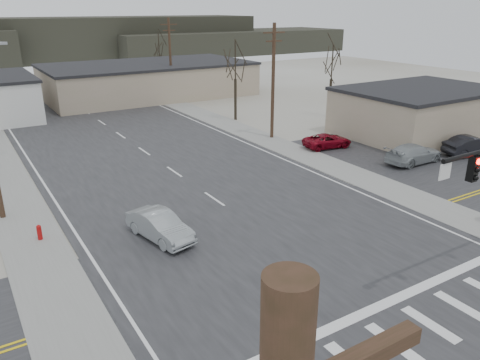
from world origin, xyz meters
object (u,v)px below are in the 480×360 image
object	(u,v)px
car_far_b	(17,98)
car_parked_red	(327,141)
sedan_crossing	(160,226)
car_parked_silver	(414,154)
fire_hydrant	(39,232)
car_far_a	(86,90)
car_parked_dark_b	(472,146)

from	to	relation	value
car_far_b	car_parked_red	bearing A→B (deg)	-64.54
sedan_crossing	car_parked_silver	xyz separation A→B (m)	(21.30, 1.41, 0.01)
sedan_crossing	car_far_b	bearing A→B (deg)	79.01
fire_hydrant	car_far_b	xyz separation A→B (m)	(4.33, 39.68, 0.20)
fire_hydrant	car_far_a	bearing A→B (deg)	72.14
car_far_b	car_parked_silver	world-z (taller)	car_parked_silver
car_far_b	car_parked_dark_b	distance (m)	50.88
car_far_a	car_parked_silver	bearing A→B (deg)	108.77
fire_hydrant	car_parked_silver	size ratio (longest dim) A/B	0.17
car_parked_red	car_far_b	bearing A→B (deg)	38.07
fire_hydrant	car_parked_silver	world-z (taller)	car_parked_silver
fire_hydrant	sedan_crossing	size ratio (longest dim) A/B	0.20
car_far_a	car_far_b	bearing A→B (deg)	-1.54
car_far_b	sedan_crossing	bearing A→B (deg)	-92.47
sedan_crossing	car_parked_red	bearing A→B (deg)	11.09
car_far_b	fire_hydrant	bearing A→B (deg)	-99.99
fire_hydrant	sedan_crossing	xyz separation A→B (m)	(5.30, -3.12, 0.30)
fire_hydrant	car_parked_red	world-z (taller)	car_parked_red
car_parked_dark_b	car_far_b	bearing A→B (deg)	48.29
car_far_a	car_parked_silver	world-z (taller)	car_far_a
sedan_crossing	car_parked_red	size ratio (longest dim) A/B	1.02
car_far_a	car_parked_silver	distance (m)	43.44
car_far_b	car_parked_dark_b	xyz separation A→B (m)	(27.88, -42.56, 0.16)
car_parked_red	car_parked_dark_b	xyz separation A→B (m)	(8.40, -7.76, 0.20)
car_parked_red	fire_hydrant	bearing A→B (deg)	110.42
sedan_crossing	car_far_a	distance (m)	43.21
car_far_a	car_parked_red	bearing A→B (deg)	107.91
fire_hydrant	car_far_a	distance (m)	41.44
fire_hydrant	car_parked_silver	bearing A→B (deg)	-3.68
car_parked_dark_b	car_far_a	bearing A→B (deg)	39.80
car_far_a	sedan_crossing	bearing A→B (deg)	80.24
car_parked_silver	fire_hydrant	bearing A→B (deg)	85.81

